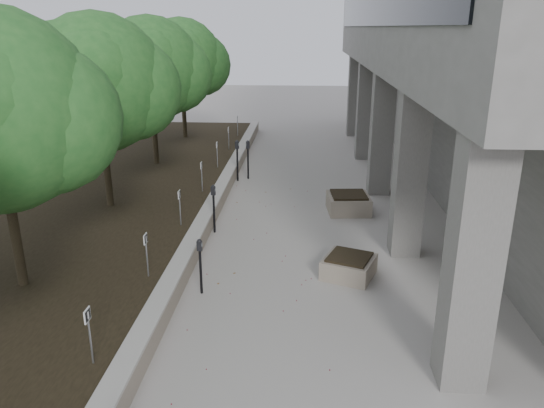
% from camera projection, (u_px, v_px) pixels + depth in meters
% --- Properties ---
extents(retaining_wall, '(0.39, 26.00, 0.50)m').
position_uv_depth(retaining_wall, '(216.00, 201.00, 16.19)').
color(retaining_wall, gray).
rests_on(retaining_wall, ground).
extents(planting_bed, '(7.00, 26.00, 0.40)m').
position_uv_depth(planting_bed, '(101.00, 200.00, 16.42)').
color(planting_bed, black).
rests_on(planting_bed, ground).
extents(crabapple_tree_2, '(4.60, 4.00, 5.44)m').
position_uv_depth(crabapple_tree_2, '(1.00, 154.00, 9.77)').
color(crabapple_tree_2, '#235D23').
rests_on(crabapple_tree_2, planting_bed).
extents(crabapple_tree_3, '(4.60, 4.00, 5.44)m').
position_uv_depth(crabapple_tree_3, '(101.00, 112.00, 14.50)').
color(crabapple_tree_3, '#235D23').
rests_on(crabapple_tree_3, planting_bed).
extents(crabapple_tree_4, '(4.60, 4.00, 5.44)m').
position_uv_depth(crabapple_tree_4, '(152.00, 91.00, 19.22)').
color(crabapple_tree_4, '#235D23').
rests_on(crabapple_tree_4, planting_bed).
extents(crabapple_tree_5, '(4.60, 4.00, 5.44)m').
position_uv_depth(crabapple_tree_5, '(182.00, 78.00, 23.94)').
color(crabapple_tree_5, '#235D23').
rests_on(crabapple_tree_5, planting_bed).
extents(parking_sign_2, '(0.04, 0.22, 0.96)m').
position_uv_depth(parking_sign_2, '(90.00, 337.00, 7.99)').
color(parking_sign_2, black).
rests_on(parking_sign_2, planting_bed).
extents(parking_sign_3, '(0.04, 0.22, 0.96)m').
position_uv_depth(parking_sign_3, '(147.00, 255.00, 10.82)').
color(parking_sign_3, black).
rests_on(parking_sign_3, planting_bed).
extents(parking_sign_4, '(0.04, 0.22, 0.96)m').
position_uv_depth(parking_sign_4, '(180.00, 208.00, 13.66)').
color(parking_sign_4, black).
rests_on(parking_sign_4, planting_bed).
extents(parking_sign_5, '(0.04, 0.22, 0.96)m').
position_uv_depth(parking_sign_5, '(202.00, 177.00, 16.49)').
color(parking_sign_5, black).
rests_on(parking_sign_5, planting_bed).
extents(parking_sign_6, '(0.04, 0.22, 0.96)m').
position_uv_depth(parking_sign_6, '(217.00, 155.00, 19.32)').
color(parking_sign_6, black).
rests_on(parking_sign_6, planting_bed).
extents(parking_sign_7, '(0.04, 0.22, 0.96)m').
position_uv_depth(parking_sign_7, '(229.00, 138.00, 22.16)').
color(parking_sign_7, black).
rests_on(parking_sign_7, planting_bed).
extents(parking_sign_8, '(0.04, 0.22, 0.96)m').
position_uv_depth(parking_sign_8, '(238.00, 126.00, 24.99)').
color(parking_sign_8, black).
rests_on(parking_sign_8, planting_bed).
extents(parking_meter_2, '(0.13, 0.10, 1.25)m').
position_uv_depth(parking_meter_2, '(200.00, 266.00, 10.90)').
color(parking_meter_2, black).
rests_on(parking_meter_2, ground).
extents(parking_meter_3, '(0.15, 0.11, 1.37)m').
position_uv_depth(parking_meter_3, '(214.00, 209.00, 14.17)').
color(parking_meter_3, black).
rests_on(parking_meter_3, ground).
extents(parking_meter_4, '(0.17, 0.14, 1.52)m').
position_uv_depth(parking_meter_4, '(237.00, 161.00, 18.94)').
color(parking_meter_4, black).
rests_on(parking_meter_4, ground).
extents(parking_meter_5, '(0.17, 0.15, 1.46)m').
position_uv_depth(parking_meter_5, '(248.00, 160.00, 19.21)').
color(parking_meter_5, black).
rests_on(parking_meter_5, ground).
extents(planter_front, '(1.37, 1.37, 0.49)m').
position_uv_depth(planter_front, '(349.00, 266.00, 11.80)').
color(planter_front, gray).
rests_on(planter_front, ground).
extents(planter_back, '(1.33, 1.33, 0.58)m').
position_uv_depth(planter_back, '(348.00, 203.00, 15.91)').
color(planter_back, gray).
rests_on(planter_back, ground).
extents(berry_scatter, '(3.30, 14.10, 0.02)m').
position_uv_depth(berry_scatter, '(261.00, 265.00, 12.38)').
color(berry_scatter, maroon).
rests_on(berry_scatter, ground).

